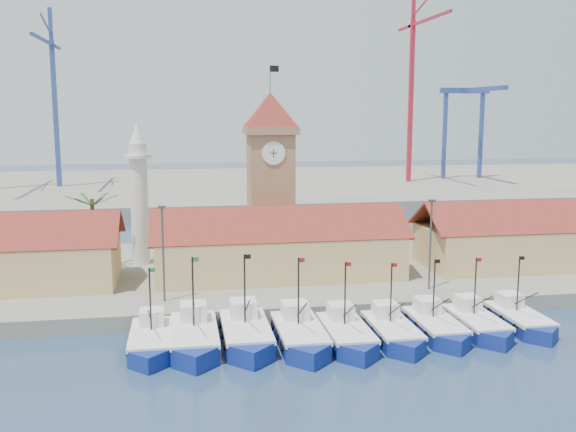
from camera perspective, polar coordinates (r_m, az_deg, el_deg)
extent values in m
plane|color=navy|center=(51.64, 2.59, -12.33)|extent=(400.00, 400.00, 0.00)
cube|color=gray|center=(73.95, -1.31, -5.05)|extent=(140.00, 32.00, 1.50)
cube|color=gray|center=(158.31, -5.78, 2.63)|extent=(240.00, 80.00, 2.00)
cube|color=navy|center=(53.92, -12.04, -11.04)|extent=(3.33, 7.52, 1.71)
cube|color=navy|center=(50.40, -12.22, -12.51)|extent=(3.32, 3.32, 1.71)
cube|color=silver|center=(53.63, -12.07, -10.18)|extent=(3.39, 7.73, 0.33)
cube|color=silver|center=(55.17, -12.02, -8.79)|extent=(2.00, 2.09, 1.33)
cylinder|color=black|center=(53.27, -12.15, -7.31)|extent=(0.13, 0.13, 5.32)
cube|color=#197226|center=(52.62, -11.98, -4.73)|extent=(0.48, 0.02, 0.33)
cube|color=navy|center=(53.77, -8.33, -10.92)|extent=(3.71, 8.39, 1.91)
cube|color=navy|center=(49.85, -8.22, -12.57)|extent=(3.71, 3.71, 1.91)
cube|color=silver|center=(53.46, -8.35, -9.96)|extent=(3.78, 8.62, 0.37)
cube|color=silver|center=(55.18, -8.42, -8.42)|extent=(2.22, 2.33, 1.48)
cylinder|color=black|center=(53.07, -8.44, -6.75)|extent=(0.15, 0.15, 5.93)
cube|color=#197226|center=(52.39, -8.22, -3.84)|extent=(0.53, 0.02, 0.37)
cube|color=navy|center=(54.11, -3.77, -10.71)|extent=(3.73, 8.44, 1.92)
cube|color=navy|center=(50.18, -3.27, -12.34)|extent=(3.73, 3.73, 1.92)
cube|color=silver|center=(53.79, -3.78, -9.75)|extent=(3.81, 8.68, 0.37)
cube|color=silver|center=(55.52, -4.01, -8.22)|extent=(2.24, 2.35, 1.49)
cylinder|color=black|center=(53.41, -3.87, -6.54)|extent=(0.15, 0.15, 5.97)
cube|color=black|center=(52.75, -3.61, -3.63)|extent=(0.53, 0.02, 0.37)
cube|color=navy|center=(53.77, 1.03, -10.84)|extent=(3.61, 8.18, 1.86)
cube|color=navy|center=(50.02, 1.90, -12.42)|extent=(3.61, 3.61, 1.86)
cube|color=silver|center=(53.46, 1.03, -9.91)|extent=(3.69, 8.41, 0.36)
cube|color=silver|center=(55.11, 0.64, -8.41)|extent=(2.17, 2.27, 1.45)
cylinder|color=black|center=(53.07, 0.94, -6.78)|extent=(0.14, 0.14, 5.78)
cube|color=#A5140F|center=(52.45, 1.22, -3.94)|extent=(0.52, 0.02, 0.36)
cube|color=navy|center=(54.25, 5.17, -10.73)|extent=(3.41, 7.71, 1.75)
cube|color=navy|center=(50.77, 6.30, -12.17)|extent=(3.41, 3.41, 1.75)
cube|color=silver|center=(53.96, 5.19, -9.85)|extent=(3.48, 7.93, 0.34)
cube|color=silver|center=(55.49, 4.69, -8.46)|extent=(2.05, 2.14, 1.36)
cylinder|color=black|center=(53.59, 5.10, -6.93)|extent=(0.14, 0.14, 5.45)
cube|color=#A5140F|center=(53.00, 5.39, -4.28)|extent=(0.49, 0.02, 0.34)
cube|color=navy|center=(55.47, 9.21, -10.38)|extent=(3.28, 7.41, 1.68)
cube|color=navy|center=(52.20, 10.54, -11.69)|extent=(3.28, 3.28, 1.68)
cube|color=silver|center=(55.20, 9.23, -9.55)|extent=(3.34, 7.62, 0.33)
cube|color=silver|center=(56.63, 8.65, -8.25)|extent=(1.97, 2.06, 1.31)
cylinder|color=black|center=(54.84, 9.15, -6.81)|extent=(0.13, 0.13, 5.24)
cube|color=#A5140F|center=(54.30, 9.45, -4.32)|extent=(0.47, 0.02, 0.33)
cube|color=navy|center=(57.42, 12.91, -9.81)|extent=(3.28, 7.42, 1.69)
cube|color=navy|center=(54.21, 14.42, -11.03)|extent=(3.28, 3.28, 1.69)
cube|color=silver|center=(57.15, 12.94, -9.01)|extent=(3.35, 7.63, 0.33)
cube|color=silver|center=(58.56, 12.27, -7.77)|extent=(1.97, 2.06, 1.31)
cylinder|color=black|center=(56.81, 12.85, -6.35)|extent=(0.13, 0.13, 5.25)
cube|color=black|center=(56.31, 13.16, -3.95)|extent=(0.47, 0.02, 0.33)
cube|color=navy|center=(59.11, 16.35, -9.40)|extent=(3.25, 7.36, 1.67)
cube|color=navy|center=(56.01, 18.01, -10.53)|extent=(3.25, 3.25, 1.67)
cube|color=silver|center=(58.85, 16.39, -8.63)|extent=(3.32, 7.57, 0.33)
cube|color=silver|center=(60.22, 15.65, -7.45)|extent=(1.95, 2.04, 1.30)
cylinder|color=black|center=(58.53, 16.30, -6.07)|extent=(0.13, 0.13, 5.21)
cube|color=#A5140F|center=(58.05, 16.62, -3.75)|extent=(0.46, 0.02, 0.33)
cube|color=navy|center=(61.35, 19.82, -8.90)|extent=(3.20, 7.25, 1.65)
cube|color=navy|center=(58.39, 21.57, -9.92)|extent=(3.20, 3.20, 1.65)
cube|color=silver|center=(61.10, 19.86, -8.17)|extent=(3.27, 7.45, 0.32)
cube|color=silver|center=(62.41, 19.08, -7.06)|extent=(1.92, 2.01, 1.28)
cylinder|color=black|center=(60.80, 19.78, -5.74)|extent=(0.13, 0.13, 5.13)
cube|color=black|center=(60.36, 20.09, -3.53)|extent=(0.46, 0.02, 0.32)
cube|color=tan|center=(69.41, -0.85, -3.45)|extent=(26.00, 10.00, 4.50)
cube|color=maroon|center=(66.25, -0.53, -0.75)|extent=(27.04, 5.13, 3.21)
cube|color=maroon|center=(71.12, -1.16, -0.07)|extent=(27.04, 5.13, 3.21)
cube|color=tan|center=(80.58, 22.28, -2.37)|extent=(30.00, 10.00, 4.50)
cube|color=maroon|center=(77.88, 23.41, -0.02)|extent=(31.20, 5.13, 3.21)
cube|color=maroon|center=(82.07, 21.53, 0.53)|extent=(31.20, 5.13, 3.21)
cube|color=#A07552|center=(74.33, -1.56, 1.50)|extent=(5.00, 5.00, 15.00)
cube|color=#A07552|center=(73.69, -1.58, 7.60)|extent=(5.80, 5.80, 0.80)
pyramid|color=maroon|center=(73.67, -1.59, 9.39)|extent=(5.80, 5.80, 4.00)
cylinder|color=white|center=(71.28, -1.29, 5.62)|extent=(2.60, 0.15, 2.60)
cube|color=black|center=(71.20, -1.28, 5.61)|extent=(0.08, 0.02, 1.00)
cube|color=black|center=(71.20, -1.28, 5.61)|extent=(0.80, 0.02, 0.08)
cylinder|color=#3F3F44|center=(73.76, -1.61, 12.11)|extent=(0.10, 0.10, 3.00)
cube|color=black|center=(73.90, -1.22, 12.96)|extent=(1.00, 0.03, 0.70)
cylinder|color=silver|center=(75.83, -13.07, 1.04)|extent=(2.00, 2.00, 14.00)
cylinder|color=silver|center=(75.27, -13.22, 5.18)|extent=(3.00, 3.00, 0.40)
cone|color=silver|center=(75.15, -13.29, 7.16)|extent=(1.80, 1.80, 2.40)
cylinder|color=brown|center=(74.83, -16.90, -1.56)|extent=(0.44, 0.44, 8.00)
cube|color=#226324|center=(74.07, -15.96, 1.36)|extent=(2.80, 0.35, 1.18)
cube|color=#226324|center=(75.34, -16.39, 1.46)|extent=(1.71, 2.60, 1.18)
cube|color=#226324|center=(75.52, -17.45, 1.43)|extent=(1.71, 2.60, 1.18)
cube|color=#226324|center=(74.44, -18.10, 1.29)|extent=(2.80, 0.35, 1.18)
cube|color=#226324|center=(73.14, -17.70, 1.18)|extent=(1.71, 2.60, 1.18)
cube|color=#226324|center=(72.96, -16.61, 1.21)|extent=(1.71, 2.60, 1.18)
cylinder|color=#3F3F44|center=(60.38, -11.03, -3.35)|extent=(0.20, 0.20, 9.00)
cube|color=#3F3F44|center=(59.60, -11.16, 0.78)|extent=(0.70, 0.25, 0.25)
cylinder|color=#3F3F44|center=(65.03, 12.54, -2.51)|extent=(0.20, 0.20, 9.00)
cube|color=#3F3F44|center=(64.30, 12.67, 1.33)|extent=(0.70, 0.25, 0.25)
cube|color=#304493|center=(157.45, -19.96, 8.49)|extent=(1.00, 1.00, 33.09)
cube|color=#304493|center=(149.26, -20.93, 14.42)|extent=(0.60, 22.78, 0.60)
cube|color=#304493|center=(163.08, -19.95, 13.98)|extent=(0.60, 10.00, 0.60)
cube|color=#304493|center=(158.67, -20.37, 15.74)|extent=(0.80, 0.80, 7.00)
cube|color=#B61C2D|center=(161.95, 10.85, 9.88)|extent=(1.00, 1.00, 38.72)
cube|color=#B61C2D|center=(154.13, 12.39, 16.72)|extent=(0.60, 24.65, 0.60)
cube|color=#B61C2D|center=(167.93, 10.43, 16.14)|extent=(0.60, 10.00, 0.60)
cube|color=#B61C2D|center=(163.90, 11.10, 17.89)|extent=(0.80, 0.80, 7.00)
cube|color=#304493|center=(170.84, 13.74, 6.93)|extent=(0.90, 0.90, 22.00)
cube|color=#304493|center=(175.01, 16.78, 6.85)|extent=(0.90, 0.90, 22.00)
cube|color=#304493|center=(172.86, 15.44, 10.70)|extent=(13.00, 1.40, 1.40)
cube|color=#304493|center=(163.83, 16.93, 10.74)|extent=(1.40, 22.00, 1.00)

